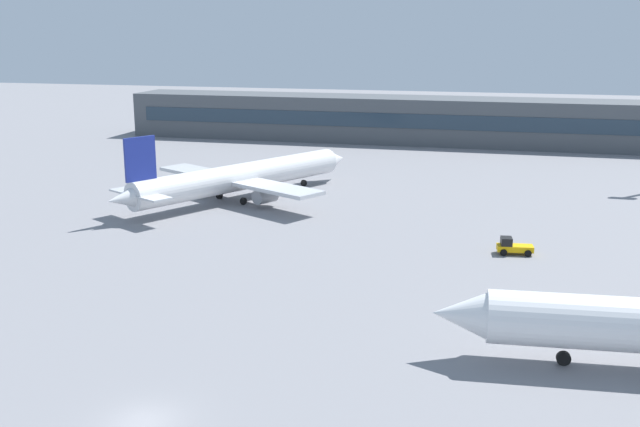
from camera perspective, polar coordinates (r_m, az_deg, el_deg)
ground_plane at (r=81.69m, az=-0.31°, el=-2.02°), size 400.00×400.00×0.00m
terminal_building at (r=152.62m, az=6.82°, el=7.08°), size 115.33×12.13×9.00m
airplane_mid at (r=100.98m, az=-5.87°, el=2.79°), size 26.97×37.13×10.09m
baggage_tug_yellow at (r=78.92m, az=14.42°, el=-2.45°), size 3.77×2.20×1.75m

